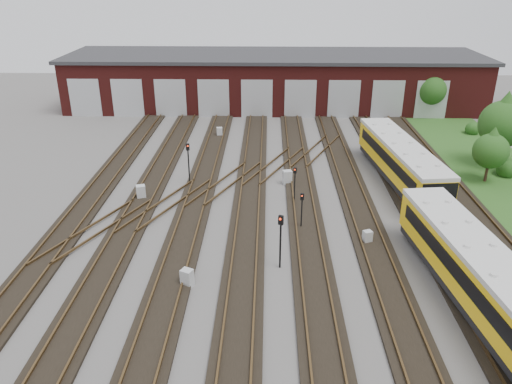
{
  "coord_description": "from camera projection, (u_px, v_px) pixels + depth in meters",
  "views": [
    {
      "loc": [
        -0.67,
        -22.83,
        16.05
      ],
      "look_at": [
        -1.45,
        8.28,
        2.0
      ],
      "focal_mm": 35.0,
      "sensor_mm": 36.0,
      "label": 1
    }
  ],
  "objects": [
    {
      "name": "ground",
      "position": [
        279.0,
        287.0,
        27.39
      ],
      "size": [
        120.0,
        120.0,
        0.0
      ],
      "primitive_type": "plane",
      "color": "#4C4946",
      "rests_on": "ground"
    },
    {
      "name": "track_network",
      "position": [
        275.0,
        280.0,
        27.89
      ],
      "size": [
        30.4,
        70.0,
        0.33
      ],
      "color": "black",
      "rests_on": "ground"
    },
    {
      "name": "maintenance_shed",
      "position": [
        274.0,
        80.0,
        62.49
      ],
      "size": [
        51.0,
        12.5,
        6.35
      ],
      "color": "#511614",
      "rests_on": "ground"
    },
    {
      "name": "metro_train",
      "position": [
        475.0,
        271.0,
        25.47
      ],
      "size": [
        4.26,
        46.76,
        3.01
      ],
      "rotation": [
        0.0,
        0.0,
        0.11
      ],
      "color": "black",
      "rests_on": "ground"
    },
    {
      "name": "signal_mast_0",
      "position": [
        188.0,
        159.0,
        39.52
      ],
      "size": [
        0.31,
        0.29,
        3.45
      ],
      "rotation": [
        0.0,
        0.0,
        0.3
      ],
      "color": "black",
      "rests_on": "ground"
    },
    {
      "name": "signal_mast_1",
      "position": [
        295.0,
        180.0,
        36.65
      ],
      "size": [
        0.25,
        0.24,
        2.75
      ],
      "rotation": [
        0.0,
        0.0,
        -0.33
      ],
      "color": "black",
      "rests_on": "ground"
    },
    {
      "name": "signal_mast_2",
      "position": [
        302.0,
        206.0,
        32.89
      ],
      "size": [
        0.25,
        0.24,
        2.58
      ],
      "rotation": [
        0.0,
        0.0,
        -0.29
      ],
      "color": "black",
      "rests_on": "ground"
    },
    {
      "name": "signal_mast_3",
      "position": [
        281.0,
        235.0,
        28.31
      ],
      "size": [
        0.32,
        0.31,
        3.4
      ],
      "rotation": [
        0.0,
        0.0,
        -0.4
      ],
      "color": "black",
      "rests_on": "ground"
    },
    {
      "name": "relay_cabinet_0",
      "position": [
        141.0,
        192.0,
        37.62
      ],
      "size": [
        0.8,
        0.73,
        1.1
      ],
      "primitive_type": "cube",
      "rotation": [
        0.0,
        0.0,
        0.32
      ],
      "color": "#B5B9BB",
      "rests_on": "ground"
    },
    {
      "name": "relay_cabinet_1",
      "position": [
        220.0,
        132.0,
        51.63
      ],
      "size": [
        0.64,
        0.56,
        0.96
      ],
      "primitive_type": "cube",
      "rotation": [
        0.0,
        0.0,
        0.15
      ],
      "color": "#B5B9BB",
      "rests_on": "ground"
    },
    {
      "name": "relay_cabinet_2",
      "position": [
        187.0,
        278.0,
        27.31
      ],
      "size": [
        0.78,
        0.73,
        1.03
      ],
      "primitive_type": "cube",
      "rotation": [
        0.0,
        0.0,
        -0.44
      ],
      "color": "#B5B9BB",
      "rests_on": "ground"
    },
    {
      "name": "relay_cabinet_3",
      "position": [
        287.0,
        177.0,
        40.24
      ],
      "size": [
        0.8,
        0.72,
        1.14
      ],
      "primitive_type": "cube",
      "rotation": [
        0.0,
        0.0,
        0.24
      ],
      "color": "#B5B9BB",
      "rests_on": "ground"
    },
    {
      "name": "relay_cabinet_4",
      "position": [
        367.0,
        237.0,
        31.58
      ],
      "size": [
        0.65,
        0.6,
        0.88
      ],
      "primitive_type": "cube",
      "rotation": [
        0.0,
        0.0,
        0.37
      ],
      "color": "#B5B9BB",
      "rests_on": "ground"
    },
    {
      "name": "tree_0",
      "position": [
        432.0,
        86.0,
        57.02
      ],
      "size": [
        3.4,
        3.4,
        5.63
      ],
      "color": "#372419",
      "rests_on": "ground"
    },
    {
      "name": "tree_1",
      "position": [
        504.0,
        119.0,
        42.43
      ],
      "size": [
        4.04,
        4.04,
        6.69
      ],
      "color": "#372419",
      "rests_on": "ground"
    },
    {
      "name": "tree_3",
      "position": [
        492.0,
        147.0,
        39.67
      ],
      "size": [
        2.82,
        2.82,
        4.67
      ],
      "color": "#372419",
      "rests_on": "ground"
    },
    {
      "name": "bush_1",
      "position": [
        508.0,
        166.0,
        41.67
      ],
      "size": [
        1.75,
        1.75,
        1.75
      ],
      "primitive_type": "sphere",
      "color": "#1B4112",
      "rests_on": "ground"
    },
    {
      "name": "bush_2",
      "position": [
        473.0,
        127.0,
        52.3
      ],
      "size": [
        1.48,
        1.48,
        1.48
      ],
      "primitive_type": "sphere",
      "color": "#1B4112",
      "rests_on": "ground"
    }
  ]
}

